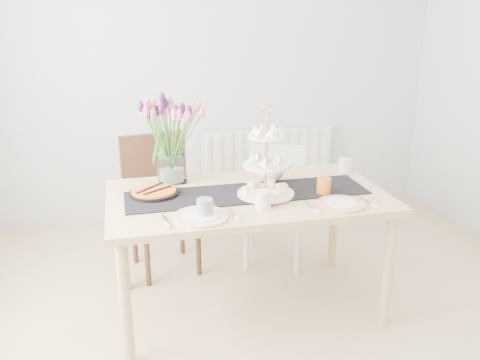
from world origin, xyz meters
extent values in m
plane|color=#B8BABD|center=(0.00, 2.25, 1.30)|extent=(4.00, 0.00, 4.00)
cube|color=white|center=(0.50, 2.19, 0.45)|extent=(1.20, 0.08, 0.60)
cube|color=tan|center=(-0.09, 0.62, 0.73)|extent=(1.60, 0.90, 0.04)
cylinder|color=tan|center=(-0.82, 0.24, 0.35)|extent=(0.06, 0.06, 0.71)
cylinder|color=tan|center=(0.64, 0.24, 0.35)|extent=(0.06, 0.06, 0.71)
cylinder|color=tan|center=(-0.82, 1.00, 0.35)|extent=(0.06, 0.06, 0.71)
cylinder|color=tan|center=(0.64, 1.00, 0.35)|extent=(0.06, 0.06, 0.71)
cube|color=#382214|center=(-0.53, 1.23, 0.48)|extent=(0.55, 0.55, 0.04)
cube|color=#382214|center=(-0.57, 1.44, 0.72)|extent=(0.47, 0.13, 0.45)
cylinder|color=#382214|center=(-0.67, 1.02, 0.23)|extent=(0.04, 0.04, 0.46)
cylinder|color=#382214|center=(-0.31, 1.09, 0.23)|extent=(0.04, 0.04, 0.46)
cylinder|color=#382214|center=(-0.74, 1.37, 0.23)|extent=(0.04, 0.04, 0.46)
cylinder|color=#382214|center=(-0.38, 1.44, 0.23)|extent=(0.04, 0.04, 0.46)
cube|color=silver|center=(0.26, 1.18, 0.42)|extent=(0.53, 0.53, 0.04)
cube|color=silver|center=(0.32, 1.36, 0.63)|extent=(0.40, 0.19, 0.39)
cylinder|color=silver|center=(0.02, 1.08, 0.20)|extent=(0.04, 0.04, 0.40)
cylinder|color=silver|center=(0.36, 0.95, 0.20)|extent=(0.04, 0.04, 0.40)
cylinder|color=silver|center=(0.15, 1.42, 0.20)|extent=(0.04, 0.04, 0.40)
cylinder|color=silver|center=(0.49, 1.29, 0.20)|extent=(0.04, 0.04, 0.40)
cube|color=black|center=(-0.09, 0.62, 0.75)|extent=(1.40, 0.35, 0.01)
cube|color=silver|center=(-0.49, 0.95, 0.83)|extent=(0.17, 0.17, 0.17)
cylinder|color=gold|center=(0.00, 0.56, 0.99)|extent=(0.01, 0.01, 0.48)
cylinder|color=white|center=(0.00, 0.56, 0.77)|extent=(0.33, 0.33, 0.01)
cylinder|color=white|center=(0.00, 0.56, 0.93)|extent=(0.26, 0.26, 0.01)
cylinder|color=white|center=(0.00, 0.56, 1.10)|extent=(0.21, 0.21, 0.01)
cylinder|color=white|center=(0.64, 0.87, 0.79)|extent=(0.12, 0.12, 0.09)
cylinder|color=black|center=(-0.62, 0.72, 0.76)|extent=(0.29, 0.29, 0.02)
cylinder|color=orange|center=(-0.62, 0.72, 0.78)|extent=(0.26, 0.26, 0.01)
cylinder|color=gray|center=(-0.39, 0.33, 0.80)|extent=(0.12, 0.12, 0.10)
cylinder|color=white|center=(-0.06, 0.38, 0.80)|extent=(0.09, 0.09, 0.10)
cylinder|color=orange|center=(0.34, 0.51, 0.80)|extent=(0.11, 0.11, 0.10)
cylinder|color=white|center=(-0.41, 0.32, 0.76)|extent=(0.32, 0.32, 0.01)
cylinder|color=silver|center=(0.37, 0.32, 0.76)|extent=(0.29, 0.29, 0.01)
camera|label=1|loc=(-0.78, -2.06, 1.76)|focal=38.00mm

